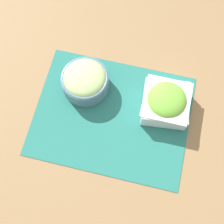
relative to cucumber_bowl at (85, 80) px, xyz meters
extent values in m
plane|color=olive|center=(-0.11, 0.08, -0.05)|extent=(3.00, 3.00, 0.00)
cube|color=#236B60|center=(-0.11, 0.08, -0.05)|extent=(0.49, 0.38, 0.00)
cylinder|color=slate|center=(0.00, 0.00, -0.01)|extent=(0.15, 0.15, 0.06)
torus|color=slate|center=(0.00, 0.00, 0.02)|extent=(0.15, 0.15, 0.01)
ellipsoid|color=#A8CC7F|center=(0.00, 0.00, 0.02)|extent=(0.13, 0.13, 0.05)
cube|color=white|center=(-0.26, 0.01, -0.01)|extent=(0.15, 0.15, 0.06)
cube|color=white|center=(-0.26, 0.01, 0.02)|extent=(0.14, 0.14, 0.00)
ellipsoid|color=#6BAD38|center=(-0.26, 0.01, 0.02)|extent=(0.12, 0.12, 0.05)
camera|label=1|loc=(-0.18, 0.40, 0.89)|focal=50.00mm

